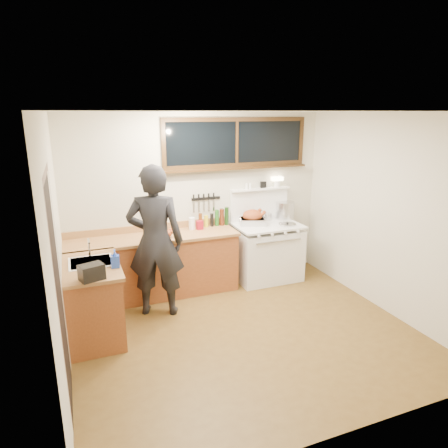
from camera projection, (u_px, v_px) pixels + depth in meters
name	position (u px, v px, depth m)	size (l,w,h in m)	color
ground_plane	(246.00, 333.00, 4.87)	(4.00, 3.50, 0.02)	#523915
room_shell	(248.00, 200.00, 4.42)	(4.10, 3.60, 2.65)	beige
counter_back	(154.00, 266.00, 5.76)	(2.44, 0.64, 1.00)	brown
counter_left	(93.00, 300.00, 4.71)	(0.64, 1.09, 0.90)	brown
sink_unit	(91.00, 266.00, 4.68)	(0.50, 0.45, 0.37)	white
vintage_stove	(267.00, 250.00, 6.36)	(1.02, 0.74, 1.59)	white
back_window	(237.00, 148.00, 6.06)	(2.32, 0.13, 0.77)	black
left_doorway	(60.00, 296.00, 3.38)	(0.02, 1.04, 2.17)	black
knife_strip	(205.00, 199.00, 6.09)	(0.46, 0.03, 0.28)	black
man	(155.00, 241.00, 5.11)	(0.85, 0.70, 1.99)	black
soap_bottle	(115.00, 259.00, 4.49)	(0.11, 0.11, 0.21)	#2346B3
toaster	(92.00, 272.00, 4.16)	(0.28, 0.24, 0.17)	black
cutting_board	(165.00, 235.00, 5.52)	(0.47, 0.41, 0.14)	#9C6D3E
roast_turkey	(253.00, 218.00, 6.22)	(0.47, 0.41, 0.24)	silver
stockpot	(285.00, 210.00, 6.54)	(0.38, 0.38, 0.28)	silver
saucepan	(267.00, 217.00, 6.49)	(0.18, 0.28, 0.11)	silver
pot_lid	(287.00, 224.00, 6.20)	(0.27, 0.27, 0.04)	silver
coffee_tin	(200.00, 225.00, 5.95)	(0.10, 0.08, 0.13)	maroon
pitcher	(192.00, 223.00, 5.96)	(0.12, 0.12, 0.18)	white
bottle_cluster	(216.00, 218.00, 6.13)	(0.49, 0.07, 0.28)	black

